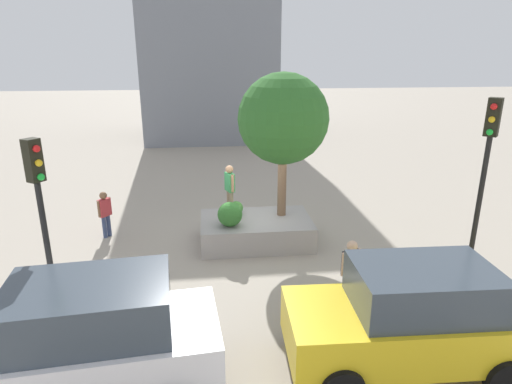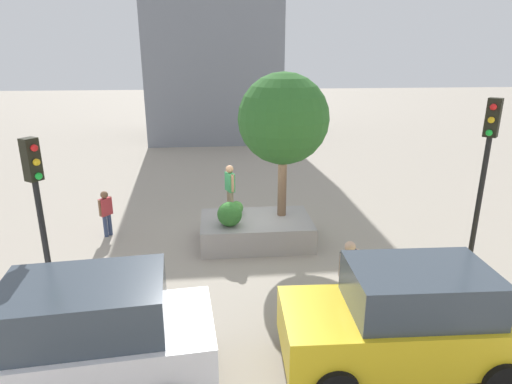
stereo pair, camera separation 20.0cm
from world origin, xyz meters
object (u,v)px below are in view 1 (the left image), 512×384
plaza_tree (283,119)px  traffic_light_median (485,168)px  police_car (83,342)px  pedestrian_crossing (105,211)px  skateboarder (230,186)px  traffic_light_corner (41,206)px  passerby_with_bag (351,268)px  taxi_cab (411,317)px  skateboard (230,214)px  planter_ledge (256,231)px

plaza_tree → traffic_light_median: (-4.00, 4.09, -0.58)m
police_car → pedestrian_crossing: size_ratio=3.16×
skateboarder → traffic_light_corner: bearing=49.2°
skateboarder → traffic_light_median: 7.21m
skateboarder → pedestrian_crossing: 4.21m
skateboarder → pedestrian_crossing: (4.07, -0.57, -0.90)m
plaza_tree → passerby_with_bag: (-0.99, 4.11, -2.95)m
taxi_cab → passerby_with_bag: size_ratio=2.79×
traffic_light_corner → taxi_cab: bearing=165.4°
pedestrian_crossing → passerby_with_bag: 8.26m
skateboarder → police_car: size_ratio=0.32×
skateboarder → passerby_with_bag: bearing=122.1°
skateboarder → passerby_with_bag: size_ratio=0.96×
police_car → traffic_light_median: traffic_light_median is taller
skateboard → taxi_cab: size_ratio=0.17×
taxi_cab → pedestrian_crossing: (7.16, -7.05, -0.18)m
traffic_light_median → passerby_with_bag: 3.83m
police_car → taxi_cab: bearing=-178.6°
passerby_with_bag → police_car: bearing=23.5°
planter_ledge → pedestrian_crossing: 4.99m
planter_ledge → taxi_cab: 6.53m
police_car → traffic_light_corner: 2.92m
skateboard → passerby_with_bag: bearing=122.1°
traffic_light_corner → traffic_light_median: bearing=-177.5°
plaza_tree → pedestrian_crossing: 6.51m
plaza_tree → police_car: (4.54, 6.51, -2.78)m
planter_ledge → traffic_light_median: traffic_light_median is taller
plaza_tree → police_car: plaza_tree is taller
plaza_tree → traffic_light_median: 5.75m
plaza_tree → pedestrian_crossing: bearing=-6.9°
taxi_cab → skateboarder: bearing=-64.5°
taxi_cab → traffic_light_corner: 7.55m
skateboarder → police_car: (2.88, 6.63, -0.67)m
police_car → pedestrian_crossing: (1.20, -7.20, -0.23)m
skateboard → passerby_with_bag: (-2.65, 4.22, 0.10)m
traffic_light_corner → passerby_with_bag: bearing=-176.5°
plaza_tree → taxi_cab: bearing=102.6°
taxi_cab → traffic_light_corner: (7.08, -1.85, 1.86)m
taxi_cab → traffic_light_median: 4.11m
pedestrian_crossing → passerby_with_bag: bearing=144.5°
planter_ledge → traffic_light_median: (-4.86, 3.80, 2.93)m
taxi_cab → passerby_with_bag: (0.44, -2.26, -0.12)m
planter_ledge → traffic_light_median: size_ratio=0.71×
traffic_light_corner → police_car: bearing=119.1°
skateboarder → skateboard: bearing=90.0°
plaza_tree → traffic_light_corner: (5.65, 4.51, -0.97)m
pedestrian_crossing → passerby_with_bag: passerby_with_bag is taller
traffic_light_median → police_car: bearing=15.9°
taxi_cab → passerby_with_bag: 2.30m
skateboard → police_car: 7.23m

